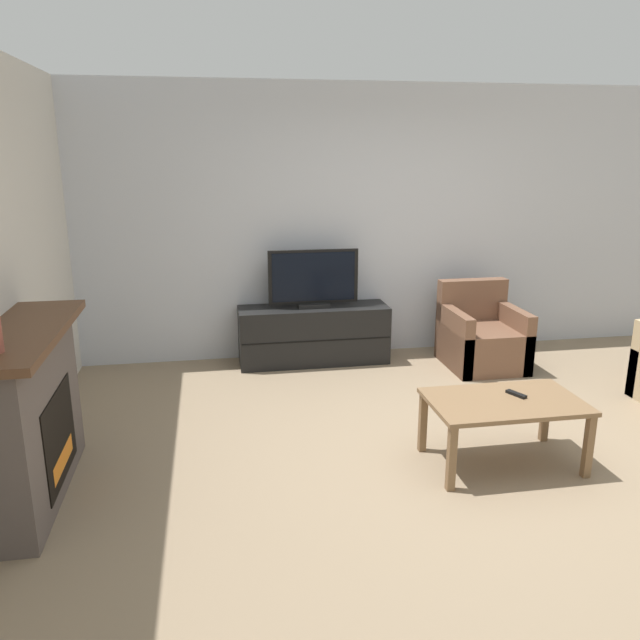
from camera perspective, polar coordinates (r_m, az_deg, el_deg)
name	(u,v)px	position (r m, az deg, el deg)	size (l,w,h in m)	color
ground_plane	(457,451)	(4.63, 12.45, -11.61)	(24.00, 24.00, 0.00)	#89755B
wall_back	(376,223)	(6.42, 5.12, 8.86)	(12.00, 0.06, 2.70)	silver
fireplace	(26,414)	(4.15, -25.25, -7.79)	(0.47, 1.42, 1.07)	#564C47
tv_stand	(314,335)	(6.21, -0.59, -1.34)	(1.48, 0.44, 0.57)	black
tv	(313,281)	(6.08, -0.60, 3.62)	(0.88, 0.18, 0.57)	black
armchair	(481,339)	(6.33, 14.52, -1.65)	(0.70, 0.76, 0.81)	brown
coffee_table	(504,408)	(4.37, 16.50, -7.71)	(1.01, 0.62, 0.47)	brown
remote	(516,394)	(4.44, 17.50, -6.48)	(0.10, 0.15, 0.02)	black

